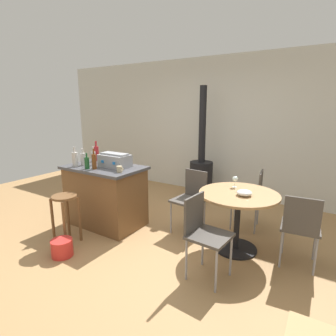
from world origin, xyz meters
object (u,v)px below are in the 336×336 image
object	(u,v)px
cup_0	(102,159)
wine_glass	(235,179)
folding_chair_far	(301,225)
folding_chair_left	(251,195)
bottle_3	(93,158)
bottle_4	(94,161)
bottle_1	(87,163)
serving_bowl	(244,193)
kitchen_island	(106,195)
bottle_2	(83,159)
cup_1	(120,169)
folding_chair_right	(191,196)
wood_stove	(201,172)
bottle_0	(75,159)
folding_chair_near	(204,230)
bottle_5	(96,153)
dining_table	(238,207)
wooden_stool	(65,209)
plastic_bucket	(62,248)
toolbox	(115,160)

from	to	relation	value
cup_0	wine_glass	size ratio (longest dim) A/B	0.76
folding_chair_far	folding_chair_left	distance (m)	1.02
bottle_3	bottle_4	xyz separation A→B (m)	(0.21, -0.18, 0.00)
bottle_1	serving_bowl	distance (m)	2.17
kitchen_island	bottle_2	distance (m)	0.64
bottle_1	cup_0	distance (m)	0.46
wine_glass	cup_1	bearing A→B (deg)	-154.15
folding_chair_right	wood_stove	distance (m)	1.45
bottle_0	bottle_4	world-z (taller)	bottle_4
folding_chair_left	folding_chair_near	bearing A→B (deg)	-93.41
bottle_5	folding_chair_left	bearing A→B (deg)	18.83
folding_chair_far	bottle_1	world-z (taller)	bottle_1
dining_table	bottle_3	world-z (taller)	bottle_3
bottle_5	cup_1	distance (m)	0.92
folding_chair_left	cup_1	size ratio (longest dim) A/B	7.78
bottle_4	cup_1	xyz separation A→B (m)	(0.42, 0.06, -0.07)
folding_chair_right	bottle_3	size ratio (longest dim) A/B	3.14
kitchen_island	bottle_5	world-z (taller)	bottle_5
wooden_stool	bottle_3	xyz separation A→B (m)	(-0.17, 0.68, 0.55)
serving_bowl	folding_chair_left	bearing A→B (deg)	99.05
folding_chair_left	bottle_0	bearing A→B (deg)	-150.85
wine_glass	folding_chair_far	bearing A→B (deg)	-14.05
folding_chair_far	plastic_bucket	xyz separation A→B (m)	(-2.42, -1.28, -0.40)
cup_0	dining_table	bearing A→B (deg)	3.29
toolbox	cup_1	world-z (taller)	toolbox
toolbox	bottle_1	size ratio (longest dim) A/B	1.99
plastic_bucket	wooden_stool	bearing A→B (deg)	132.14
folding_chair_left	bottle_3	xyz separation A→B (m)	(-2.09, -1.04, 0.49)
serving_bowl	plastic_bucket	world-z (taller)	serving_bowl
bottle_4	serving_bowl	distance (m)	2.06
bottle_3	wine_glass	xyz separation A→B (m)	(2.00, 0.54, -0.16)
folding_chair_right	folding_chair_far	bearing A→B (deg)	-6.25
folding_chair_left	bottle_2	world-z (taller)	bottle_2
toolbox	bottle_1	bearing A→B (deg)	-128.20
dining_table	bottle_5	distance (m)	2.38
toolbox	wood_stove	bearing A→B (deg)	72.87
bottle_2	bottle_5	distance (m)	0.36
bottle_4	bottle_5	distance (m)	0.60
kitchen_island	dining_table	size ratio (longest dim) A/B	1.21
bottle_5	bottle_3	bearing A→B (deg)	-50.66
bottle_3	serving_bowl	xyz separation A→B (m)	(2.21, 0.27, -0.23)
kitchen_island	bottle_2	world-z (taller)	bottle_2
bottle_3	wine_glass	distance (m)	2.08
folding_chair_right	folding_chair_left	bearing A→B (deg)	38.30
wooden_stool	wood_stove	size ratio (longest dim) A/B	0.30
dining_table	bottle_4	world-z (taller)	bottle_4
bottle_4	wooden_stool	bearing A→B (deg)	-94.44
kitchen_island	serving_bowl	size ratio (longest dim) A/B	6.46
bottle_3	bottle_1	bearing A→B (deg)	-63.78
wooden_stool	wood_stove	bearing A→B (deg)	73.99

